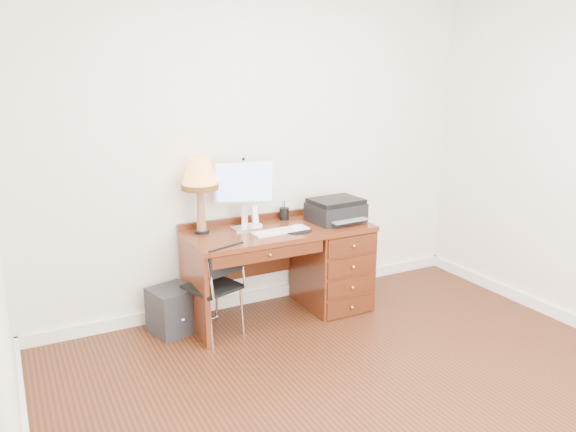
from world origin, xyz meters
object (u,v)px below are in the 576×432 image
chair (215,282)px  equipment_box (172,310)px  printer (336,210)px  leg_lamp (200,179)px  desk (313,262)px  phone (255,222)px  monitor (243,186)px

chair → equipment_box: bearing=116.4°
printer → leg_lamp: size_ratio=0.77×
desk → printer: bearing=-5.7°
leg_lamp → phone: 0.57m
desk → printer: (0.20, -0.02, 0.43)m
chair → printer: bearing=-11.3°
equipment_box → desk: bearing=-19.3°
chair → equipment_box: (-0.27, 0.27, -0.28)m
printer → equipment_box: bearing=171.6°
chair → leg_lamp: bearing=67.8°
equipment_box → phone: bearing=-15.7°
leg_lamp → chair: (-0.02, -0.33, -0.72)m
phone → chair: phone is taller
monitor → chair: bearing=-120.4°
desk → phone: phone is taller
desk → equipment_box: bearing=175.4°
desk → chair: bearing=-169.7°
monitor → equipment_box: size_ratio=1.54×
monitor → leg_lamp: (-0.35, 0.03, 0.08)m
monitor → chair: monitor is taller
desk → leg_lamp: (-0.92, 0.16, 0.77)m
leg_lamp → equipment_box: 1.04m
phone → chair: size_ratio=0.25×
monitor → leg_lamp: bearing=-164.6°
leg_lamp → phone: (0.42, -0.08, -0.38)m
monitor → printer: monitor is taller
printer → desk: bearing=170.6°
leg_lamp → desk: bearing=-10.0°
leg_lamp → equipment_box: (-0.29, -0.07, -1.00)m
desk → leg_lamp: 1.21m
printer → leg_lamp: (-1.12, 0.18, 0.34)m
desk → printer: printer is taller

